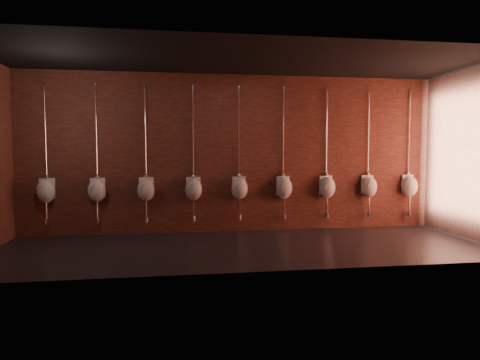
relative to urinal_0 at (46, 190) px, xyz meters
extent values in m
plane|color=black|center=(3.64, -1.38, -0.91)|extent=(8.50, 8.50, 0.00)
cube|color=black|center=(3.64, -1.38, 2.29)|extent=(8.50, 3.00, 0.04)
cube|color=brown|center=(3.64, 0.12, 0.69)|extent=(8.50, 0.04, 3.20)
cube|color=brown|center=(3.64, -2.88, 0.69)|extent=(8.50, 0.04, 3.20)
cube|color=brown|center=(7.89, -1.38, 0.69)|extent=(0.04, 3.00, 3.20)
ellipsoid|color=white|center=(0.00, -0.01, -0.02)|extent=(0.38, 0.34, 0.44)
cube|color=white|center=(0.00, 0.10, 0.03)|extent=(0.29, 0.08, 0.40)
cylinder|color=#9A9A9A|center=(0.00, -0.12, 0.01)|extent=(0.20, 0.05, 0.20)
cylinder|color=white|center=(0.00, 0.08, 1.12)|extent=(0.02, 0.02, 1.84)
sphere|color=white|center=(0.00, 0.07, 0.26)|extent=(0.08, 0.08, 0.08)
cylinder|color=white|center=(0.00, 0.08, 2.04)|extent=(0.05, 0.05, 0.01)
cylinder|color=white|center=(0.00, -0.01, -0.36)|extent=(0.03, 0.03, 0.37)
cylinder|color=white|center=(0.00, -0.01, -0.61)|extent=(0.08, 0.08, 0.11)
cylinder|color=white|center=(0.00, 0.06, -0.61)|extent=(0.03, 0.15, 0.03)
ellipsoid|color=white|center=(0.93, -0.01, -0.02)|extent=(0.38, 0.34, 0.44)
cube|color=white|center=(0.93, 0.10, 0.03)|extent=(0.29, 0.08, 0.40)
cylinder|color=#9A9A9A|center=(0.93, -0.12, 0.01)|extent=(0.20, 0.05, 0.20)
cylinder|color=white|center=(0.93, 0.08, 1.12)|extent=(0.02, 0.02, 1.84)
sphere|color=white|center=(0.93, 0.07, 0.26)|extent=(0.08, 0.08, 0.08)
cylinder|color=white|center=(0.93, 0.08, 2.04)|extent=(0.05, 0.05, 0.01)
cylinder|color=white|center=(0.93, -0.01, -0.36)|extent=(0.03, 0.03, 0.37)
cylinder|color=white|center=(0.93, -0.01, -0.61)|extent=(0.08, 0.08, 0.11)
cylinder|color=white|center=(0.93, 0.06, -0.61)|extent=(0.03, 0.15, 0.03)
ellipsoid|color=white|center=(1.86, -0.01, -0.02)|extent=(0.38, 0.34, 0.44)
cube|color=white|center=(1.86, 0.10, 0.03)|extent=(0.29, 0.08, 0.40)
cylinder|color=#9A9A9A|center=(1.86, -0.12, 0.01)|extent=(0.20, 0.05, 0.20)
cylinder|color=white|center=(1.86, 0.08, 1.12)|extent=(0.02, 0.02, 1.84)
sphere|color=white|center=(1.86, 0.07, 0.26)|extent=(0.08, 0.08, 0.08)
cylinder|color=white|center=(1.86, 0.08, 2.04)|extent=(0.05, 0.05, 0.01)
cylinder|color=white|center=(1.86, -0.01, -0.36)|extent=(0.03, 0.03, 0.37)
cylinder|color=white|center=(1.86, -0.01, -0.61)|extent=(0.08, 0.08, 0.11)
cylinder|color=white|center=(1.86, 0.06, -0.61)|extent=(0.03, 0.15, 0.03)
ellipsoid|color=white|center=(2.79, -0.01, -0.02)|extent=(0.38, 0.34, 0.44)
cube|color=white|center=(2.79, 0.10, 0.03)|extent=(0.29, 0.08, 0.40)
cylinder|color=#9A9A9A|center=(2.79, -0.12, 0.01)|extent=(0.20, 0.05, 0.20)
cylinder|color=white|center=(2.79, 0.08, 1.12)|extent=(0.02, 0.02, 1.84)
sphere|color=white|center=(2.79, 0.07, 0.26)|extent=(0.08, 0.08, 0.08)
cylinder|color=white|center=(2.79, 0.08, 2.04)|extent=(0.05, 0.05, 0.01)
cylinder|color=white|center=(2.79, -0.01, -0.36)|extent=(0.03, 0.03, 0.37)
cylinder|color=white|center=(2.79, -0.01, -0.61)|extent=(0.08, 0.08, 0.11)
cylinder|color=white|center=(2.79, 0.06, -0.61)|extent=(0.03, 0.15, 0.03)
ellipsoid|color=white|center=(3.73, -0.01, -0.02)|extent=(0.38, 0.34, 0.44)
cube|color=white|center=(3.73, 0.10, 0.03)|extent=(0.29, 0.08, 0.40)
cylinder|color=#9A9A9A|center=(3.73, -0.12, 0.01)|extent=(0.20, 0.05, 0.20)
cylinder|color=white|center=(3.73, 0.08, 1.12)|extent=(0.02, 0.02, 1.84)
sphere|color=white|center=(3.73, 0.07, 0.26)|extent=(0.08, 0.08, 0.08)
cylinder|color=white|center=(3.73, 0.08, 2.04)|extent=(0.05, 0.05, 0.01)
cylinder|color=white|center=(3.73, -0.01, -0.36)|extent=(0.03, 0.03, 0.37)
cylinder|color=white|center=(3.73, -0.01, -0.61)|extent=(0.08, 0.08, 0.11)
cylinder|color=white|center=(3.73, 0.06, -0.61)|extent=(0.03, 0.15, 0.03)
ellipsoid|color=white|center=(4.66, -0.01, -0.02)|extent=(0.38, 0.34, 0.44)
cube|color=white|center=(4.66, 0.10, 0.03)|extent=(0.29, 0.08, 0.40)
cylinder|color=#9A9A9A|center=(4.66, -0.12, 0.01)|extent=(0.20, 0.05, 0.20)
cylinder|color=white|center=(4.66, 0.08, 1.12)|extent=(0.02, 0.02, 1.84)
sphere|color=white|center=(4.66, 0.07, 0.26)|extent=(0.08, 0.08, 0.08)
cylinder|color=white|center=(4.66, 0.08, 2.04)|extent=(0.05, 0.05, 0.01)
cylinder|color=white|center=(4.66, -0.01, -0.36)|extent=(0.03, 0.03, 0.37)
cylinder|color=white|center=(4.66, -0.01, -0.61)|extent=(0.08, 0.08, 0.11)
cylinder|color=white|center=(4.66, 0.06, -0.61)|extent=(0.03, 0.15, 0.03)
ellipsoid|color=white|center=(5.59, -0.01, -0.02)|extent=(0.38, 0.34, 0.44)
cube|color=white|center=(5.59, 0.10, 0.03)|extent=(0.29, 0.08, 0.40)
cylinder|color=#9A9A9A|center=(5.59, -0.12, 0.01)|extent=(0.20, 0.05, 0.20)
cylinder|color=white|center=(5.59, 0.08, 1.12)|extent=(0.02, 0.02, 1.84)
sphere|color=white|center=(5.59, 0.07, 0.26)|extent=(0.08, 0.08, 0.08)
cylinder|color=white|center=(5.59, 0.08, 2.04)|extent=(0.05, 0.05, 0.01)
cylinder|color=white|center=(5.59, -0.01, -0.36)|extent=(0.03, 0.03, 0.37)
cylinder|color=white|center=(5.59, -0.01, -0.61)|extent=(0.08, 0.08, 0.11)
cylinder|color=white|center=(5.59, 0.06, -0.61)|extent=(0.03, 0.15, 0.03)
ellipsoid|color=white|center=(6.52, -0.01, -0.02)|extent=(0.38, 0.34, 0.44)
cube|color=white|center=(6.52, 0.10, 0.03)|extent=(0.29, 0.08, 0.40)
cylinder|color=#9A9A9A|center=(6.52, -0.12, 0.01)|extent=(0.20, 0.05, 0.20)
cylinder|color=white|center=(6.52, 0.08, 1.12)|extent=(0.02, 0.02, 1.84)
sphere|color=white|center=(6.52, 0.07, 0.26)|extent=(0.08, 0.08, 0.08)
cylinder|color=white|center=(6.52, 0.08, 2.04)|extent=(0.05, 0.05, 0.01)
cylinder|color=white|center=(6.52, -0.01, -0.36)|extent=(0.03, 0.03, 0.37)
cylinder|color=white|center=(6.52, -0.01, -0.61)|extent=(0.08, 0.08, 0.11)
cylinder|color=white|center=(6.52, 0.06, -0.61)|extent=(0.03, 0.15, 0.03)
ellipsoid|color=white|center=(7.45, -0.01, -0.02)|extent=(0.38, 0.34, 0.44)
cube|color=white|center=(7.45, 0.10, 0.03)|extent=(0.29, 0.08, 0.40)
cylinder|color=#9A9A9A|center=(7.45, -0.12, 0.01)|extent=(0.20, 0.05, 0.20)
cylinder|color=white|center=(7.45, 0.08, 1.12)|extent=(0.02, 0.02, 1.84)
sphere|color=white|center=(7.45, 0.07, 0.26)|extent=(0.08, 0.08, 0.08)
cylinder|color=white|center=(7.45, 0.08, 2.04)|extent=(0.05, 0.05, 0.01)
cylinder|color=white|center=(7.45, -0.01, -0.36)|extent=(0.03, 0.03, 0.37)
cylinder|color=white|center=(7.45, -0.01, -0.61)|extent=(0.08, 0.08, 0.11)
cylinder|color=white|center=(7.45, 0.06, -0.61)|extent=(0.03, 0.15, 0.03)
camera|label=1|loc=(2.43, -8.55, 0.76)|focal=32.00mm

